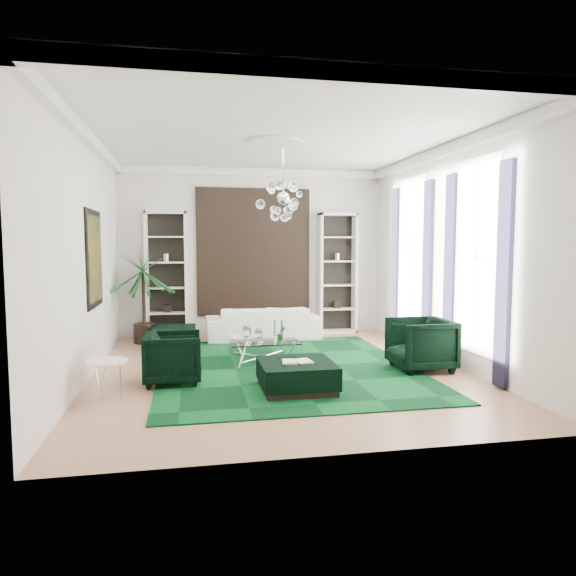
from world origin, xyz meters
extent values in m
cube|color=tan|center=(0.00, 0.00, -0.01)|extent=(6.00, 7.00, 0.02)
cube|color=white|center=(0.00, 0.00, 3.81)|extent=(6.00, 7.00, 0.02)
cube|color=silver|center=(0.00, 3.51, 1.90)|extent=(6.00, 0.02, 3.80)
cube|color=silver|center=(0.00, -3.51, 1.90)|extent=(6.00, 0.02, 3.80)
cube|color=silver|center=(-3.01, 0.00, 1.90)|extent=(0.02, 7.00, 3.80)
cube|color=silver|center=(3.01, 0.00, 1.90)|extent=(0.02, 7.00, 3.80)
cylinder|color=white|center=(0.00, 0.30, 3.77)|extent=(0.90, 0.90, 0.05)
cube|color=black|center=(0.00, 3.46, 1.90)|extent=(2.50, 0.06, 2.80)
cube|color=black|center=(-2.97, 0.60, 1.85)|extent=(0.04, 1.30, 1.60)
cube|color=white|center=(2.99, -0.90, 1.90)|extent=(0.03, 1.10, 2.90)
cube|color=black|center=(2.96, -1.68, 1.65)|extent=(0.07, 0.30, 3.25)
cube|color=black|center=(2.96, -0.12, 1.65)|extent=(0.07, 0.30, 3.25)
cube|color=white|center=(2.99, 1.50, 1.90)|extent=(0.03, 1.10, 2.90)
cube|color=black|center=(2.96, 0.72, 1.65)|extent=(0.07, 0.30, 3.25)
cube|color=black|center=(2.96, 2.28, 1.65)|extent=(0.07, 0.30, 3.25)
cube|color=black|center=(0.14, 0.13, 0.01)|extent=(4.20, 5.00, 0.02)
imported|color=white|center=(0.12, 2.79, 0.36)|extent=(2.46, 0.96, 0.72)
imported|color=black|center=(-1.71, -0.48, 0.39)|extent=(0.85, 0.82, 0.77)
imported|color=black|center=(2.30, -0.44, 0.43)|extent=(0.95, 0.92, 0.87)
cube|color=black|center=(-1.78, 2.36, 0.19)|extent=(0.88, 0.88, 0.39)
cube|color=black|center=(0.04, -1.23, 0.21)|extent=(1.04, 1.04, 0.42)
cube|color=white|center=(0.04, -1.23, 0.43)|extent=(0.43, 0.29, 0.03)
cylinder|color=white|center=(-2.55, -1.21, 0.27)|extent=(0.55, 0.55, 0.53)
imported|color=#124D1C|center=(0.10, 0.44, 0.54)|extent=(0.14, 0.11, 0.26)
camera|label=1|loc=(-1.43, -8.26, 2.10)|focal=32.00mm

